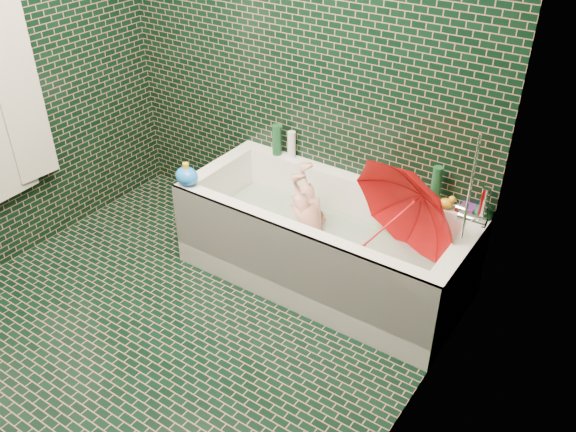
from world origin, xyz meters
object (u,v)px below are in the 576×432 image
Objects in this scene: child at (313,229)px; umbrella at (390,223)px; bathtub at (323,250)px; rubber_duck at (447,203)px; bath_toy at (187,176)px.

child is 0.56m from umbrella.
bathtub is 0.78m from rubber_duck.
rubber_duck is at bearing 48.11° from bath_toy.
bath_toy is (-1.38, -0.62, 0.02)m from rubber_duck.
bathtub is 16.60× the size of rubber_duck.
umbrella is at bearing 37.98° from bath_toy.
bathtub is 0.92m from bath_toy.
rubber_duck is at bearing 80.92° from umbrella.
umbrella is (0.50, -0.03, 0.25)m from child.
rubber_duck is at bearing 102.00° from child.
bathtub reaches higher than child.
child is 0.82m from bath_toy.
child is at bearing -161.55° from umbrella.
umbrella is 6.33× the size of rubber_duck.
umbrella is at bearing 0.29° from bathtub.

